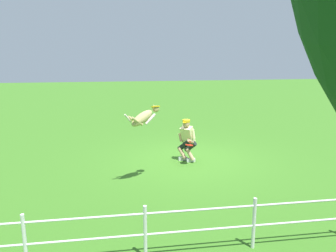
{
  "coord_description": "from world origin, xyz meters",
  "views": [
    {
      "loc": [
        2.23,
        9.73,
        3.23
      ],
      "look_at": [
        0.8,
        0.78,
        1.27
      ],
      "focal_mm": 36.27,
      "sensor_mm": 36.0,
      "label": 1
    }
  ],
  "objects_px": {
    "dog": "(144,117)",
    "frisbee_flying": "(155,107)",
    "frisbee_held": "(189,145)",
    "person": "(187,139)"
  },
  "relations": [
    {
      "from": "frisbee_flying",
      "to": "dog",
      "type": "bearing_deg",
      "value": 32.79
    },
    {
      "from": "frisbee_flying",
      "to": "frisbee_held",
      "type": "xyz_separation_m",
      "value": [
        -1.09,
        -0.92,
        -1.29
      ]
    },
    {
      "from": "person",
      "to": "frisbee_flying",
      "type": "distance_m",
      "value": 2.09
    },
    {
      "from": "frisbee_flying",
      "to": "person",
      "type": "bearing_deg",
      "value": -130.41
    },
    {
      "from": "dog",
      "to": "frisbee_flying",
      "type": "distance_m",
      "value": 0.44
    },
    {
      "from": "frisbee_held",
      "to": "frisbee_flying",
      "type": "bearing_deg",
      "value": 40.17
    },
    {
      "from": "person",
      "to": "frisbee_held",
      "type": "distance_m",
      "value": 0.4
    },
    {
      "from": "dog",
      "to": "frisbee_flying",
      "type": "bearing_deg",
      "value": 1.85
    },
    {
      "from": "dog",
      "to": "frisbee_flying",
      "type": "relative_size",
      "value": 4.19
    },
    {
      "from": "frisbee_held",
      "to": "dog",
      "type": "bearing_deg",
      "value": 38.63
    }
  ]
}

